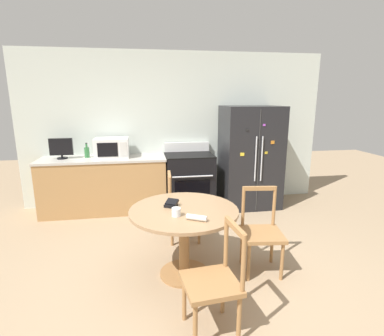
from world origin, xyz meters
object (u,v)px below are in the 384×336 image
dining_chair_far (182,208)px  candle_glass (176,213)px  countertop_tv (61,148)px  counter_bottle (87,152)px  dining_chair_near (214,282)px  wallet (171,204)px  refrigerator (250,157)px  dining_chair_right (261,233)px  oven_range (189,180)px  microwave (112,148)px

dining_chair_far → candle_glass: 1.06m
countertop_tv → counter_bottle: bearing=6.8°
dining_chair_near → countertop_tv: bearing=26.1°
counter_bottle → wallet: 2.33m
refrigerator → dining_chair_near: 3.08m
countertop_tv → dining_chair_right: bearing=-40.3°
wallet → counter_bottle: bearing=120.2°
counter_bottle → dining_chair_far: 1.96m
dining_chair_far → countertop_tv: bearing=-122.4°
dining_chair_right → wallet: size_ratio=5.33×
refrigerator → counter_bottle: bearing=176.6°
oven_range → wallet: 1.99m
counter_bottle → candle_glass: (1.18, -2.27, -0.22)m
countertop_tv → wallet: size_ratio=2.06×
refrigerator → candle_glass: refrigerator is taller
microwave → wallet: size_ratio=3.13×
microwave → refrigerator: bearing=-3.1°
dining_chair_right → wallet: 1.01m
dining_chair_near → wallet: dining_chair_near is taller
refrigerator → counter_bottle: size_ratio=7.24×
counter_bottle → dining_chair_far: bearing=-43.2°
microwave → dining_chair_far: bearing=-52.2°
dining_chair_near → oven_range: bearing=-10.5°
dining_chair_near → candle_glass: dining_chair_near is taller
oven_range → dining_chair_far: (-0.28, -1.18, -0.03)m
refrigerator → wallet: refrigerator is taller
counter_bottle → dining_chair_right: 3.06m
microwave → dining_chair_near: 3.13m
dining_chair_right → dining_chair_far: bearing=-42.3°
microwave → dining_chair_far: 1.70m
countertop_tv → dining_chair_near: countertop_tv is taller
oven_range → candle_glass: size_ratio=12.37×
counter_bottle → dining_chair_right: size_ratio=0.26×
refrigerator → wallet: 2.40m
counter_bottle → dining_chair_near: size_ratio=0.26×
microwave → dining_chair_right: (1.71, -2.11, -0.62)m
countertop_tv → wallet: bearing=-51.9°
microwave → counter_bottle: (-0.40, 0.03, -0.07)m
microwave → counter_bottle: 0.40m
refrigerator → dining_chair_near: (-1.28, -2.77, -0.42)m
oven_range → dining_chair_far: bearing=-103.3°
counter_bottle → refrigerator: bearing=-3.4°
microwave → counter_bottle: microwave is taller
candle_glass → countertop_tv: bearing=125.0°
refrigerator → dining_chair_right: 2.11m
counter_bottle → dining_chair_near: (1.41, -2.92, -0.55)m
oven_range → microwave: 1.38m
oven_range → candle_glass: bearing=-102.0°
dining_chair_near → dining_chair_far: 1.64m
microwave → dining_chair_right: size_ratio=0.59×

